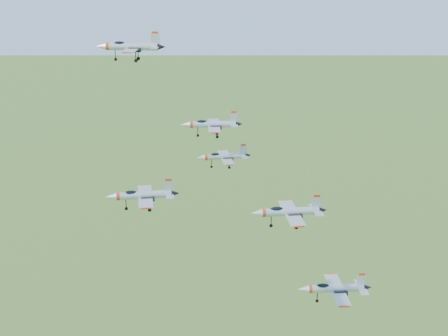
# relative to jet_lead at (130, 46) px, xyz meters

# --- Properties ---
(jet_lead) EXTENTS (13.83, 11.45, 3.70)m
(jet_lead) POSITION_rel_jet_lead_xyz_m (0.00, 0.00, 0.00)
(jet_lead) COLOR #ABB2B8
(jet_left_high) EXTENTS (11.62, 9.76, 3.12)m
(jet_left_high) POSITION_rel_jet_lead_xyz_m (17.22, -7.55, -12.99)
(jet_left_high) COLOR #ABB2B8
(jet_right_high) EXTENTS (11.39, 9.69, 3.10)m
(jet_right_high) POSITION_rel_jet_lead_xyz_m (10.11, -31.42, -18.11)
(jet_right_high) COLOR #ABB2B8
(jet_left_low) EXTENTS (10.59, 9.03, 2.89)m
(jet_left_low) POSITION_rel_jet_lead_xyz_m (19.19, -5.22, -20.02)
(jet_left_low) COLOR #ABB2B8
(jet_right_low) EXTENTS (13.49, 11.43, 3.65)m
(jet_right_low) POSITION_rel_jet_lead_xyz_m (32.50, -18.65, -25.06)
(jet_right_low) COLOR #ABB2B8
(jet_trail) EXTENTS (13.95, 11.73, 3.74)m
(jet_trail) POSITION_rel_jet_lead_xyz_m (41.40, -15.32, -41.48)
(jet_trail) COLOR #ABB2B8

